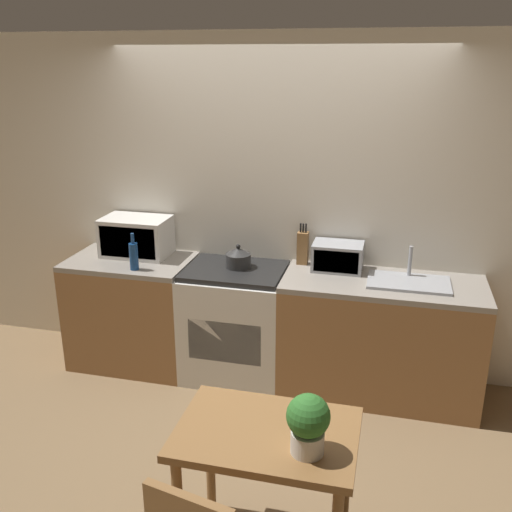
{
  "coord_description": "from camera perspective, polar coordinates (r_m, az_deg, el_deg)",
  "views": [
    {
      "loc": [
        0.89,
        -3.22,
        2.41
      ],
      "look_at": [
        -0.05,
        0.56,
        1.05
      ],
      "focal_mm": 40.0,
      "sensor_mm": 36.0,
      "label": 1
    }
  ],
  "objects": [
    {
      "name": "knife_block",
      "position": [
        4.39,
        4.69,
        0.84
      ],
      "size": [
        0.08,
        0.07,
        0.32
      ],
      "color": "brown",
      "rests_on": "counter_right_run"
    },
    {
      "name": "bottle",
      "position": [
        4.35,
        -12.13,
        0.04
      ],
      "size": [
        0.07,
        0.07,
        0.28
      ],
      "color": "navy",
      "rests_on": "counter_left_run"
    },
    {
      "name": "counter_right_run",
      "position": [
        4.35,
        12.24,
        -8.03
      ],
      "size": [
        1.44,
        0.62,
        0.9
      ],
      "color": "olive",
      "rests_on": "ground_plane"
    },
    {
      "name": "counter_left_run",
      "position": [
        4.78,
        -12.17,
        -5.41
      ],
      "size": [
        0.97,
        0.62,
        0.9
      ],
      "color": "olive",
      "rests_on": "ground_plane"
    },
    {
      "name": "kettle",
      "position": [
        4.32,
        -1.79,
        -0.16
      ],
      "size": [
        0.19,
        0.19,
        0.18
      ],
      "color": "#2D2D2D",
      "rests_on": "stove_range"
    },
    {
      "name": "microwave",
      "position": [
        4.66,
        -11.89,
        1.91
      ],
      "size": [
        0.53,
        0.34,
        0.31
      ],
      "color": "silver",
      "rests_on": "counter_left_run"
    },
    {
      "name": "toaster_oven",
      "position": [
        4.3,
        8.17,
        -0.07
      ],
      "size": [
        0.37,
        0.25,
        0.21
      ],
      "color": "#999BA0",
      "rests_on": "counter_right_run"
    },
    {
      "name": "stove_range",
      "position": [
        4.49,
        -2.06,
        -6.68
      ],
      "size": [
        0.77,
        0.62,
        0.9
      ],
      "color": "silver",
      "rests_on": "ground_plane"
    },
    {
      "name": "sink_basin",
      "position": [
        4.17,
        15.03,
        -2.47
      ],
      "size": [
        0.57,
        0.35,
        0.24
      ],
      "color": "#999BA0",
      "rests_on": "counter_right_run"
    },
    {
      "name": "potted_plant",
      "position": [
        2.6,
        5.23,
        -16.23
      ],
      "size": [
        0.19,
        0.19,
        0.29
      ],
      "color": "beige",
      "rests_on": "dining_table"
    },
    {
      "name": "ground_plane",
      "position": [
        4.12,
        -1.3,
        -16.54
      ],
      "size": [
        16.0,
        16.0,
        0.0
      ],
      "primitive_type": "plane",
      "color": "brown"
    },
    {
      "name": "wall_back",
      "position": [
        4.45,
        1.94,
        4.8
      ],
      "size": [
        10.0,
        0.06,
        2.6
      ],
      "color": "silver",
      "rests_on": "ground_plane"
    },
    {
      "name": "dining_table",
      "position": [
        2.87,
        1.06,
        -18.9
      ],
      "size": [
        0.86,
        0.59,
        0.75
      ],
      "color": "brown",
      "rests_on": "ground_plane"
    }
  ]
}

